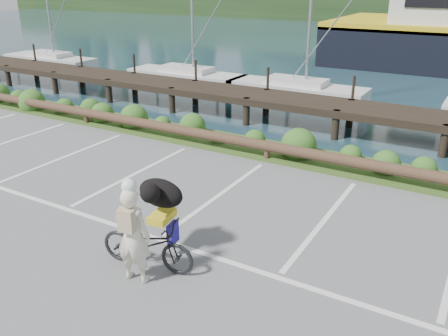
{
  "coord_description": "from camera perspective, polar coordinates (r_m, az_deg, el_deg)",
  "views": [
    {
      "loc": [
        5.27,
        -6.84,
        4.85
      ],
      "look_at": [
        0.59,
        1.18,
        1.1
      ],
      "focal_mm": 38.0,
      "sensor_mm": 36.0,
      "label": 1
    }
  ],
  "objects": [
    {
      "name": "log_rail",
      "position": [
        13.5,
        5.15,
        0.84
      ],
      "size": [
        32.0,
        0.3,
        0.6
      ],
      "primitive_type": null,
      "color": "#443021",
      "rests_on": "ground"
    },
    {
      "name": "bicycle",
      "position": [
        8.59,
        -9.22,
        -8.98
      ],
      "size": [
        1.87,
        0.9,
        0.94
      ],
      "primitive_type": "imported",
      "rotation": [
        0.0,
        0.0,
        1.73
      ],
      "color": "black",
      "rests_on": "ground"
    },
    {
      "name": "cyclist",
      "position": [
        8.08,
        -10.89,
        -7.94
      ],
      "size": [
        0.69,
        0.51,
        1.74
      ],
      "primitive_type": "imported",
      "rotation": [
        0.0,
        0.0,
        3.3
      ],
      "color": "silver",
      "rests_on": "ground"
    },
    {
      "name": "vegetation_strip",
      "position": [
        14.08,
        6.38,
        1.92
      ],
      "size": [
        34.0,
        1.6,
        0.1
      ],
      "primitive_type": "cube",
      "color": "#3D5B21",
      "rests_on": "ground"
    },
    {
      "name": "ground",
      "position": [
        9.9,
        -6.46,
        -7.49
      ],
      "size": [
        72.0,
        72.0,
        0.0
      ],
      "primitive_type": "plane",
      "color": "#5A5B5D"
    },
    {
      "name": "dog",
      "position": [
        8.68,
        -7.62,
        -3.01
      ],
      "size": [
        0.59,
        0.98,
        0.53
      ],
      "primitive_type": "ellipsoid",
      "rotation": [
        0.0,
        0.0,
        1.73
      ],
      "color": "black",
      "rests_on": "bicycle"
    }
  ]
}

